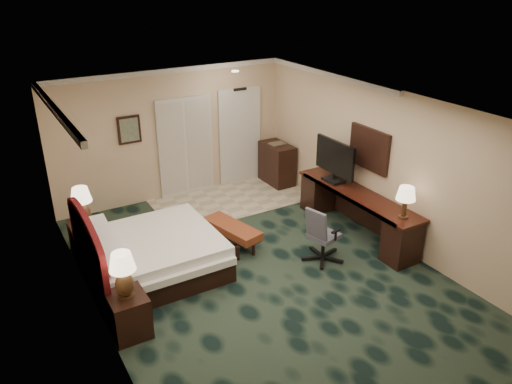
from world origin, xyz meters
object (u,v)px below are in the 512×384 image
nightstand_near (129,315)px  lamp_far (82,206)px  bed (155,255)px  lamp_near (123,275)px  minibar (277,164)px  desk (356,213)px  bed_bench (232,235)px  desk_chair (324,233)px  tv (335,161)px  nightstand_far (85,238)px

nightstand_near → lamp_far: bearing=89.4°
bed → lamp_near: (-0.82, -1.24, 0.61)m
bed → minibar: bearing=29.9°
desk → minibar: bearing=89.4°
lamp_near → bed_bench: size_ratio=0.55×
lamp_near → desk: 4.50m
nightstand_near → lamp_far: (0.02, 2.40, 0.59)m
nightstand_near → desk_chair: (3.35, 0.18, 0.20)m
bed → tv: size_ratio=1.90×
bed → nightstand_near: (-0.82, -1.24, -0.01)m
desk → tv: (-0.04, 0.65, 0.80)m
lamp_far → tv: (4.36, -1.13, 0.32)m
bed → lamp_far: size_ratio=2.99×
desk_chair → bed: bearing=142.7°
bed → bed_bench: (1.45, 0.13, -0.11)m
lamp_far → desk: 4.77m
lamp_near → bed_bench: bearing=31.1°
tv → minibar: (0.07, 2.06, -0.74)m
bed → desk: 3.66m
bed → bed_bench: 1.46m
bed → desk: desk is taller
bed → nightstand_far: size_ratio=3.49×
nightstand_near → nightstand_far: bearing=90.3°
bed → lamp_near: size_ratio=3.02×
bed_bench → nightstand_far: bearing=141.3°
bed → lamp_far: bearing=124.4°
bed_bench → lamp_near: bearing=-162.7°
lamp_near → tv: 4.58m
lamp_far → desk: bearing=-22.0°
lamp_near → desk: bearing=7.9°
nightstand_near → desk: bearing=7.9°
nightstand_near → desk: size_ratio=0.21×
bed → tv: (3.57, 0.03, 0.89)m
desk → minibar: (0.03, 2.72, 0.06)m
bed_bench → desk: 2.29m
lamp_far → minibar: size_ratio=0.71×
bed → lamp_near: lamp_near is taller
bed → lamp_far: lamp_far is taller
nightstand_far → tv: size_ratio=0.54×
desk_chair → minibar: (1.10, 3.16, -0.04)m
lamp_near → tv: size_ratio=0.63×
lamp_near → nightstand_near: bearing=6.4°
lamp_near → lamp_far: size_ratio=0.99×
lamp_near → lamp_far: (0.03, 2.40, -0.03)m
lamp_far → bed_bench: size_ratio=0.56×
nightstand_near → lamp_near: 0.62m
tv → minibar: tv is taller
bed → lamp_far: (-0.79, 1.16, 0.58)m
nightstand_far → bed_bench: nightstand_far is taller
bed → desk_chair: bearing=-22.8°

